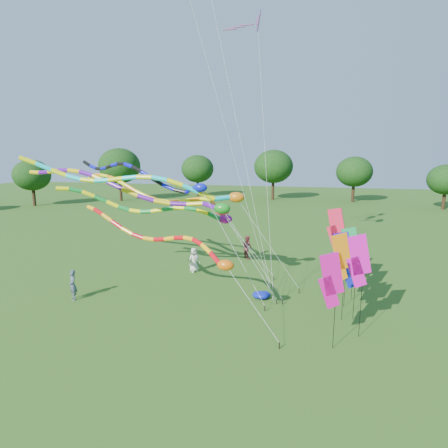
% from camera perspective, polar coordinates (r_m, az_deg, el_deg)
% --- Properties ---
extents(ground, '(160.00, 160.00, 0.00)m').
position_cam_1_polar(ground, '(18.38, -1.95, -16.39)').
color(ground, '#255516').
rests_on(ground, ground).
extents(tree_ring, '(116.73, 118.64, 9.16)m').
position_cam_1_polar(tree_ring, '(22.04, -14.69, 1.80)').
color(tree_ring, '#382314').
rests_on(tree_ring, ground).
extents(tube_kite_red, '(11.88, 4.78, 5.81)m').
position_cam_1_polar(tube_kite_red, '(19.80, -8.33, -2.59)').
color(tube_kite_red, black).
rests_on(tube_kite_red, ground).
extents(tube_kite_orange, '(13.79, 4.11, 7.57)m').
position_cam_1_polar(tube_kite_orange, '(24.14, -8.67, 4.25)').
color(tube_kite_orange, black).
rests_on(tube_kite_orange, ground).
extents(tube_kite_purple, '(17.71, 2.70, 8.09)m').
position_cam_1_polar(tube_kite_purple, '(23.77, -13.15, 4.98)').
color(tube_kite_purple, black).
rests_on(tube_kite_purple, ground).
extents(tube_kite_blue, '(13.21, 4.57, 8.40)m').
position_cam_1_polar(tube_kite_blue, '(23.27, -11.52, 7.07)').
color(tube_kite_blue, black).
rests_on(tube_kite_blue, ground).
extents(tube_kite_cyan, '(16.18, 2.95, 8.75)m').
position_cam_1_polar(tube_kite_cyan, '(22.28, -10.72, 5.95)').
color(tube_kite_cyan, black).
rests_on(tube_kite_cyan, ground).
extents(tube_kite_green, '(13.32, 3.50, 6.86)m').
position_cam_1_polar(tube_kite_green, '(24.39, -8.87, 2.22)').
color(tube_kite_green, black).
rests_on(tube_kite_green, ground).
extents(delta_kite_high_c, '(4.27, 6.54, 17.64)m').
position_cam_1_polar(delta_kite_high_c, '(27.07, 5.12, 28.41)').
color(delta_kite_high_c, black).
rests_on(delta_kite_high_c, ground).
extents(banner_pole_violet, '(1.15, 0.33, 4.08)m').
position_cam_1_polar(banner_pole_violet, '(25.99, 17.05, -2.07)').
color(banner_pole_violet, black).
rests_on(banner_pole_violet, ground).
extents(banner_pole_blue_a, '(1.16, 0.10, 4.27)m').
position_cam_1_polar(banner_pole_blue_a, '(21.31, 17.57, -4.37)').
color(banner_pole_blue_a, black).
rests_on(banner_pole_blue_a, ground).
extents(banner_pole_red, '(1.12, 0.46, 5.33)m').
position_cam_1_polar(banner_pole_red, '(22.44, 16.71, -0.80)').
color(banner_pole_red, black).
rests_on(banner_pole_red, ground).
extents(banner_pole_magenta_b, '(1.15, 0.30, 4.90)m').
position_cam_1_polar(banner_pole_magenta_b, '(17.81, 19.80, -5.37)').
color(banner_pole_magenta_b, black).
rests_on(banner_pole_magenta_b, ground).
extents(banner_pole_magenta_a, '(1.13, 0.42, 4.35)m').
position_cam_1_polar(banner_pole_magenta_a, '(16.56, 15.98, -8.32)').
color(banner_pole_magenta_a, black).
rests_on(banner_pole_magenta_a, ground).
extents(banner_pole_blue_b, '(1.15, 0.30, 4.17)m').
position_cam_1_polar(banner_pole_blue_b, '(19.83, 18.85, -5.85)').
color(banner_pole_blue_b, black).
rests_on(banner_pole_blue_b, ground).
extents(banner_pole_green, '(1.16, 0.17, 4.31)m').
position_cam_1_polar(banner_pole_green, '(22.44, 18.64, -3.56)').
color(banner_pole_green, black).
rests_on(banner_pole_green, ground).
extents(banner_pole_orange, '(1.10, 0.52, 4.57)m').
position_cam_1_polar(banner_pole_orange, '(19.42, 17.36, -4.88)').
color(banner_pole_orange, black).
rests_on(banner_pole_orange, ground).
extents(blue_nylon_heap, '(1.13, 1.56, 0.44)m').
position_cam_1_polar(blue_nylon_heap, '(22.14, 5.52, -10.97)').
color(blue_nylon_heap, '#0D1BAC').
rests_on(blue_nylon_heap, ground).
extents(person_a, '(1.00, 1.00, 1.76)m').
position_cam_1_polar(person_a, '(26.89, -4.57, -5.48)').
color(person_a, beige).
rests_on(person_a, ground).
extents(person_b, '(0.76, 0.75, 1.77)m').
position_cam_1_polar(person_b, '(23.56, -22.05, -8.62)').
color(person_b, '#434E5E').
rests_on(person_b, ground).
extents(person_c, '(1.12, 1.15, 1.86)m').
position_cam_1_polar(person_c, '(30.24, 3.59, -3.52)').
color(person_c, brown).
rests_on(person_c, ground).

